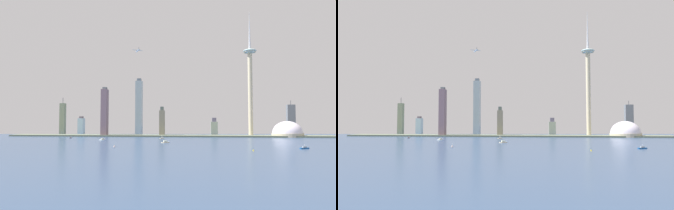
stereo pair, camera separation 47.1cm
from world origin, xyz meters
The scene contains 19 objects.
ground_plane centered at (0.00, 0.00, 0.00)m, with size 6000.00×6000.00×0.00m, color navy.
waterfront_pier centered at (0.00, 463.54, 1.95)m, with size 887.00×66.65×3.90m, color #5C6753.
observation_tower centered at (229.64, 497.73, 168.07)m, with size 36.92×36.92×359.70m.
stadium_dome centered at (320.58, 469.61, 9.16)m, with size 81.52×81.52×64.21m.
skyscraper_0 centered at (-335.22, 532.05, 48.96)m, with size 16.21×13.08×115.61m.
skyscraper_1 centered at (-177.86, 456.03, 66.77)m, with size 16.55×21.83×137.30m.
skyscraper_2 centered at (-18.89, 481.60, 38.28)m, with size 14.76×14.28×83.06m.
skyscraper_3 centered at (-101.31, 563.73, 85.44)m, with size 19.80×23.10×175.90m.
skyscraper_4 centered at (-274.56, 530.67, 26.61)m, with size 16.89×18.52×56.74m.
skyscraper_5 centered at (359.28, 568.65, 45.78)m, with size 22.76×17.71×104.08m.
skyscraper_6 centered at (129.60, 526.47, 22.62)m, with size 19.73×19.18×51.99m.
boat_1 centered at (-3.74, 355.95, 1.54)m, with size 11.01×6.02×7.92m.
boat_2 centered at (20.10, 210.71, 1.61)m, with size 15.67×12.51×4.52m.
boat_3 centered at (240.70, 103.91, 1.43)m, with size 14.14×8.00×7.02m.
boat_4 centered at (-128.91, 287.12, 1.51)m, with size 11.30×14.08×4.21m.
boat_5 centered at (-231.24, 354.82, 1.22)m, with size 5.31×11.62×3.40m.
boat_6 centered at (-48.94, 99.79, 1.14)m, with size 3.38×8.18×7.06m.
channel_buoy_0 centered at (158.66, 62.86, 1.25)m, with size 1.88×1.88×2.49m, color yellow.
airplane centered at (-87.73, 467.46, 241.93)m, with size 27.09×28.58×8.19m.
Camera 2 is at (83.31, -367.81, 40.53)m, focal length 32.33 mm.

